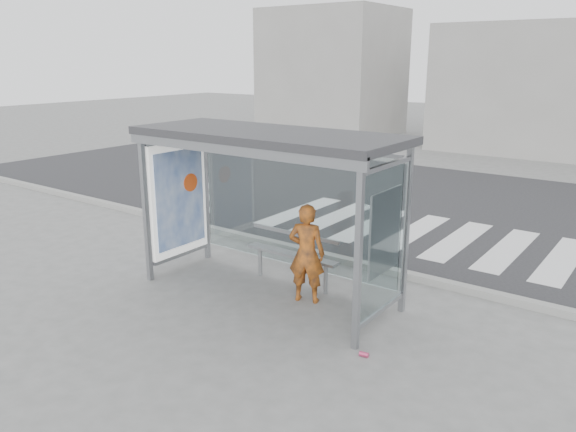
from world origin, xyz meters
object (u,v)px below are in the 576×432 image
object	(u,v)px
soda_can	(364,354)
bench	(292,254)
bus_shelter	(250,170)
person	(307,253)

from	to	relation	value
soda_can	bench	bearing A→B (deg)	146.63
bench	soda_can	xyz separation A→B (m)	(2.14, -1.41, -0.50)
bench	soda_can	world-z (taller)	bench
bus_shelter	person	bearing A→B (deg)	5.99
person	soda_can	xyz separation A→B (m)	(1.57, -0.99, -0.75)
bus_shelter	person	xyz separation A→B (m)	(1.01, 0.11, -1.20)
person	soda_can	world-z (taller)	person
person	bus_shelter	bearing A→B (deg)	-12.29
bus_shelter	bench	xyz separation A→B (m)	(0.44, 0.52, -1.45)
bus_shelter	person	world-z (taller)	bus_shelter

